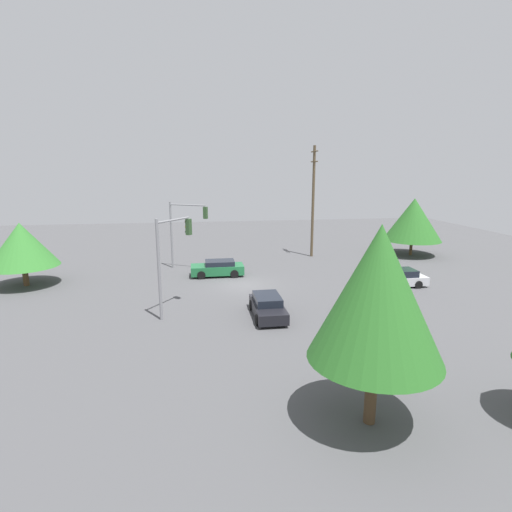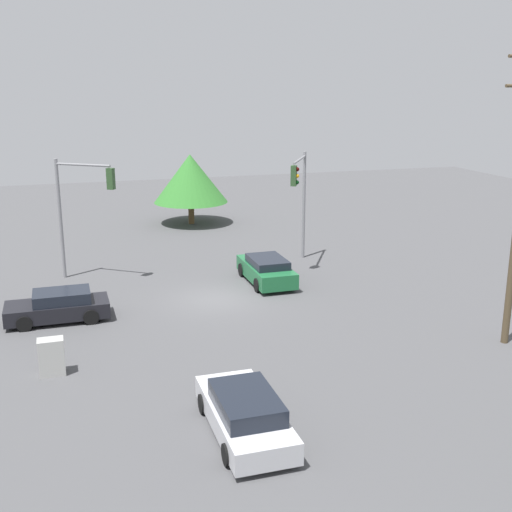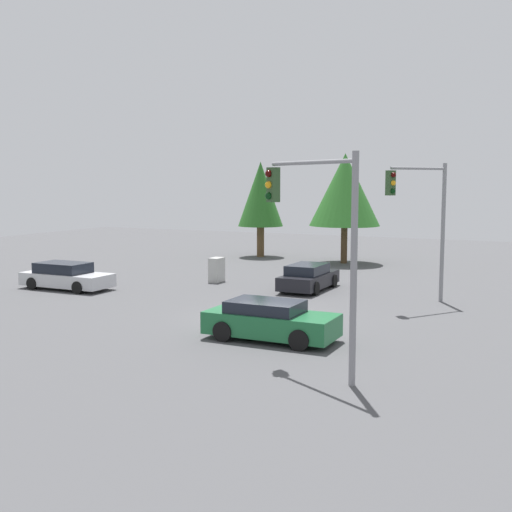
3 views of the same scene
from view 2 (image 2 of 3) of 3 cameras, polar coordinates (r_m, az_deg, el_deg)
ground_plane at (r=30.54m, az=-3.51°, el=-3.85°), size 80.00×80.00×0.00m
sedan_green at (r=32.82m, az=0.93°, el=-1.23°), size 2.01×4.51×1.36m
sedan_silver at (r=19.17m, az=-1.01°, el=-13.79°), size 2.01×4.76×1.34m
sedan_dark at (r=28.88m, az=-17.14°, el=-4.31°), size 4.31×1.93×1.32m
traffic_signal_main at (r=33.69m, az=-15.36°, el=4.88°), size 2.83×2.10×6.24m
traffic_signal_cross at (r=35.49m, az=3.96°, el=5.88°), size 2.13×3.44×6.18m
electrical_cabinet at (r=23.77m, az=-17.72°, el=-8.54°), size 0.89×0.58×1.33m
tree_right at (r=46.54m, az=-5.85°, el=6.88°), size 5.31×5.31×5.03m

